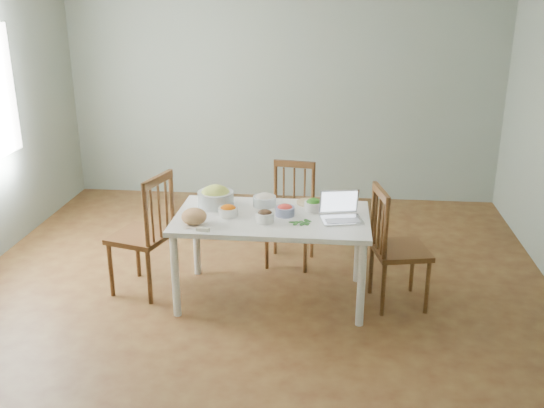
# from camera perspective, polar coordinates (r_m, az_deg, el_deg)

# --- Properties ---
(floor) EXTENTS (5.00, 5.00, 0.00)m
(floor) POSITION_cam_1_polar(r_m,az_deg,el_deg) (5.22, -1.52, -8.08)
(floor) COLOR #432210
(floor) RESTS_ON ground
(wall_back) EXTENTS (5.00, 0.00, 2.70)m
(wall_back) POSITION_cam_1_polar(r_m,az_deg,el_deg) (7.19, 0.98, 11.04)
(wall_back) COLOR gray
(wall_back) RESTS_ON ground
(wall_front) EXTENTS (5.00, 0.00, 2.70)m
(wall_front) POSITION_cam_1_polar(r_m,az_deg,el_deg) (2.42, -9.47, -7.14)
(wall_front) COLOR gray
(wall_front) RESTS_ON ground
(dining_table) EXTENTS (1.52, 0.86, 0.71)m
(dining_table) POSITION_cam_1_polar(r_m,az_deg,el_deg) (4.97, 0.00, -4.97)
(dining_table) COLOR white
(dining_table) RESTS_ON floor
(chair_far) EXTENTS (0.46, 0.44, 0.93)m
(chair_far) POSITION_cam_1_polar(r_m,az_deg,el_deg) (5.55, 1.67, -1.09)
(chair_far) COLOR #331E0E
(chair_far) RESTS_ON floor
(chair_left) EXTENTS (0.54, 0.55, 1.02)m
(chair_left) POSITION_cam_1_polar(r_m,az_deg,el_deg) (5.15, -12.07, -2.66)
(chair_left) COLOR #331E0E
(chair_left) RESTS_ON floor
(chair_right) EXTENTS (0.49, 0.51, 0.97)m
(chair_right) POSITION_cam_1_polar(r_m,az_deg,el_deg) (4.94, 11.83, -3.94)
(chair_right) COLOR #331E0E
(chair_right) RESTS_ON floor
(bread_boule) EXTENTS (0.24, 0.24, 0.13)m
(bread_boule) POSITION_cam_1_polar(r_m,az_deg,el_deg) (4.68, -7.23, -1.15)
(bread_boule) COLOR tan
(bread_boule) RESTS_ON dining_table
(butter_stick) EXTENTS (0.10, 0.05, 0.03)m
(butter_stick) POSITION_cam_1_polar(r_m,az_deg,el_deg) (4.56, -6.42, -2.36)
(butter_stick) COLOR beige
(butter_stick) RESTS_ON dining_table
(bowl_squash) EXTENTS (0.29, 0.29, 0.17)m
(bowl_squash) POSITION_cam_1_polar(r_m,az_deg,el_deg) (5.03, -5.24, 0.70)
(bowl_squash) COLOR #E4E470
(bowl_squash) RESTS_ON dining_table
(bowl_carrot) EXTENTS (0.18, 0.18, 0.09)m
(bowl_carrot) POSITION_cam_1_polar(r_m,az_deg,el_deg) (4.84, -4.08, -0.60)
(bowl_carrot) COLOR #D67300
(bowl_carrot) RESTS_ON dining_table
(bowl_onion) EXTENTS (0.20, 0.20, 0.10)m
(bowl_onion) POSITION_cam_1_polar(r_m,az_deg,el_deg) (5.04, -0.70, 0.40)
(bowl_onion) COLOR silver
(bowl_onion) RESTS_ON dining_table
(bowl_mushroom) EXTENTS (0.15, 0.15, 0.09)m
(bowl_mushroom) POSITION_cam_1_polar(r_m,az_deg,el_deg) (4.70, -0.67, -1.12)
(bowl_mushroom) COLOR black
(bowl_mushroom) RESTS_ON dining_table
(bowl_redpep) EXTENTS (0.18, 0.18, 0.09)m
(bowl_redpep) POSITION_cam_1_polar(r_m,az_deg,el_deg) (4.83, 1.20, -0.57)
(bowl_redpep) COLOR red
(bowl_redpep) RESTS_ON dining_table
(bowl_broccoli) EXTENTS (0.18, 0.18, 0.09)m
(bowl_broccoli) POSITION_cam_1_polar(r_m,az_deg,el_deg) (4.96, 3.87, -0.04)
(bowl_broccoli) COLOR #256711
(bowl_broccoli) RESTS_ON dining_table
(flatbread) EXTENTS (0.25, 0.25, 0.02)m
(flatbread) POSITION_cam_1_polar(r_m,az_deg,el_deg) (5.11, 3.36, 0.15)
(flatbread) COLOR tan
(flatbread) RESTS_ON dining_table
(basil_bunch) EXTENTS (0.19, 0.19, 0.02)m
(basil_bunch) POSITION_cam_1_polar(r_m,az_deg,el_deg) (4.70, 2.56, -1.62)
(basil_bunch) COLOR #18481C
(basil_bunch) RESTS_ON dining_table
(laptop) EXTENTS (0.35, 0.31, 0.21)m
(laptop) POSITION_cam_1_polar(r_m,az_deg,el_deg) (4.73, 6.53, -0.34)
(laptop) COLOR silver
(laptop) RESTS_ON dining_table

